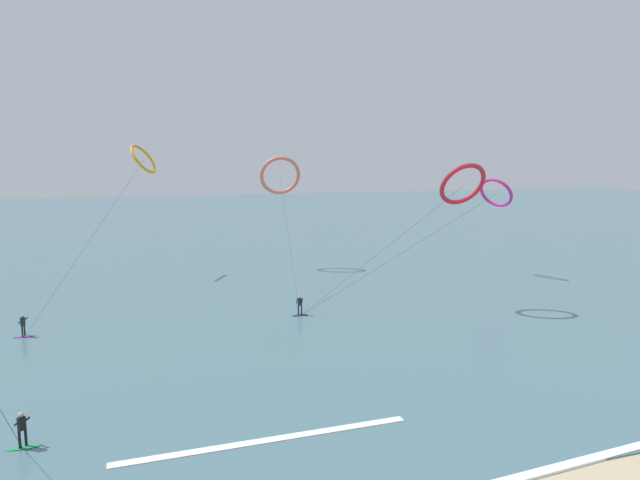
{
  "coord_description": "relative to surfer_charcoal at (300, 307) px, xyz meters",
  "views": [
    {
      "loc": [
        -10.52,
        -13.65,
        12.9
      ],
      "look_at": [
        0.0,
        19.26,
        8.03
      ],
      "focal_mm": 31.49,
      "sensor_mm": 36.0,
      "label": 1
    }
  ],
  "objects": [
    {
      "name": "kite_magenta",
      "position": [
        25.19,
        9.3,
        8.61
      ],
      "size": [
        27.18,
        11.61,
        11.15
      ],
      "rotation": [
        0.0,
        0.0,
        2.02
      ],
      "color": "#CC288E",
      "rests_on": "ground"
    },
    {
      "name": "kite_amber",
      "position": [
        -11.85,
        21.49,
        12.28
      ],
      "size": [
        11.06,
        23.14,
        14.78
      ],
      "rotation": [
        0.0,
        0.0,
        1.09
      ],
      "color": "orange",
      "rests_on": "ground"
    },
    {
      "name": "wave_crest_near",
      "position": [
        6.57,
        -25.79,
        -0.76
      ],
      "size": [
        16.44,
        1.73,
        0.12
      ],
      "primitive_type": "cube",
      "rotation": [
        0.0,
        0.0,
        0.08
      ],
      "color": "white",
      "rests_on": "ground"
    },
    {
      "name": "surfer_violet",
      "position": [
        -20.93,
        0.65,
        0.0
      ],
      "size": [
        1.4,
        0.68,
        1.7
      ],
      "rotation": [
        0.0,
        0.0,
        1.2
      ],
      "color": "purple",
      "rests_on": "ground"
    },
    {
      "name": "kite_crimson",
      "position": [
        13.63,
        -2.42,
        10.14
      ],
      "size": [
        15.8,
        3.85,
        12.84
      ],
      "rotation": [
        0.0,
        0.0,
        3.18
      ],
      "color": "red",
      "rests_on": "ground"
    },
    {
      "name": "surfer_emerald",
      "position": [
        -17.81,
        -17.29,
        0.0
      ],
      "size": [
        1.4,
        0.72,
        1.7
      ],
      "rotation": [
        0.0,
        0.0,
        0.67
      ],
      "color": "#199351",
      "rests_on": "ground"
    },
    {
      "name": "surfer_charcoal",
      "position": [
        0.0,
        0.0,
        0.0
      ],
      "size": [
        1.4,
        0.69,
        1.7
      ],
      "rotation": [
        0.0,
        0.0,
        2.68
      ],
      "color": "black",
      "rests_on": "ground"
    },
    {
      "name": "sea_water",
      "position": [
        -1.77,
        73.95,
        -0.78
      ],
      "size": [
        400.0,
        200.0,
        0.08
      ],
      "primitive_type": "cube",
      "color": "#476B75",
      "rests_on": "ground"
    },
    {
      "name": "wave_crest_far",
      "position": [
        -7.22,
        -20.0,
        -0.76
      ],
      "size": [
        13.88,
        0.72,
        0.12
      ],
      "primitive_type": "cube",
      "rotation": [
        0.0,
        0.0,
        0.02
      ],
      "color": "white",
      "rests_on": "ground"
    },
    {
      "name": "kite_coral",
      "position": [
        3.51,
        20.99,
        10.39
      ],
      "size": [
        6.02,
        22.29,
        13.55
      ],
      "rotation": [
        0.0,
        0.0,
        3.07
      ],
      "color": "#EA7260",
      "rests_on": "ground"
    }
  ]
}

